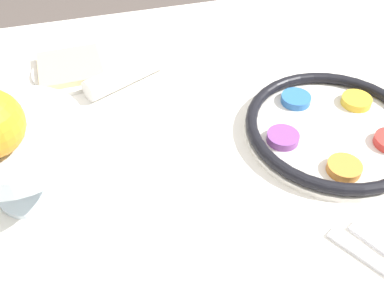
# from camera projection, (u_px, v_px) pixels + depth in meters

# --- Properties ---
(dining_table) EXTENTS (1.21, 1.00, 0.77)m
(dining_table) POSITION_uv_depth(u_px,v_px,m) (198.00, 269.00, 1.02)
(dining_table) COLOR white
(dining_table) RESTS_ON ground_plane
(seder_plate) EXTENTS (0.30, 0.30, 0.03)m
(seder_plate) POSITION_uv_depth(u_px,v_px,m) (333.00, 128.00, 0.76)
(seder_plate) COLOR silver
(seder_plate) RESTS_ON dining_table
(fruit_stand) EXTENTS (0.20, 0.20, 0.13)m
(fruit_stand) POSITION_uv_depth(u_px,v_px,m) (16.00, 144.00, 0.61)
(fruit_stand) COLOR silver
(fruit_stand) RESTS_ON dining_table
(bread_plate) EXTENTS (0.15, 0.15, 0.02)m
(bread_plate) POSITION_uv_depth(u_px,v_px,m) (71.00, 69.00, 0.90)
(bread_plate) COLOR silver
(bread_plate) RESTS_ON dining_table
(napkin_roll) EXTENTS (0.17, 0.11, 0.04)m
(napkin_roll) POSITION_uv_depth(u_px,v_px,m) (124.00, 75.00, 0.86)
(napkin_roll) COLOR white
(napkin_roll) RESTS_ON dining_table
(spoon) EXTENTS (0.17, 0.04, 0.01)m
(spoon) POSITION_uv_depth(u_px,v_px,m) (107.00, 73.00, 0.90)
(spoon) COLOR silver
(spoon) RESTS_ON dining_table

